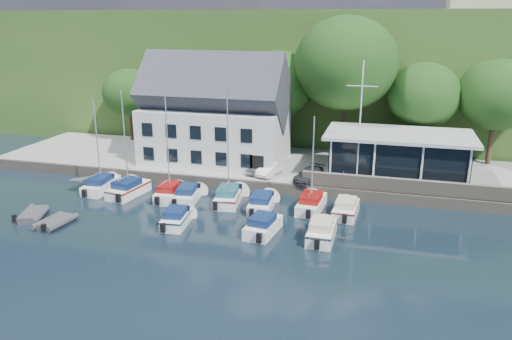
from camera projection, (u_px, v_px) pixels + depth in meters
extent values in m
plane|color=black|center=(231.00, 244.00, 34.85)|extent=(180.00, 180.00, 0.00)
cube|color=#9A9B95|center=(284.00, 168.00, 50.84)|extent=(60.00, 13.00, 1.00)
cube|color=#70675A|center=(269.00, 188.00, 44.85)|extent=(60.00, 0.30, 1.00)
cube|color=#314E1D|center=(337.00, 59.00, 89.66)|extent=(160.00, 75.00, 16.00)
cube|color=brown|center=(388.00, 12.00, 92.62)|extent=(50.00, 30.00, 0.30)
cube|color=#70675A|center=(408.00, 186.00, 41.85)|extent=(18.00, 0.50, 1.20)
imported|color=#B2B2B7|center=(255.00, 166.00, 47.54)|extent=(1.92, 3.79, 1.24)
imported|color=silver|center=(271.00, 168.00, 46.79)|extent=(2.28, 4.02, 1.25)
imported|color=#2F2F35|center=(309.00, 174.00, 45.08)|extent=(2.71, 4.26, 1.15)
imported|color=#294C80|center=(339.00, 173.00, 45.29)|extent=(2.52, 3.97, 1.26)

